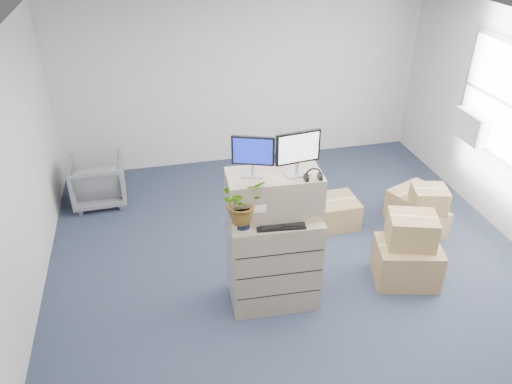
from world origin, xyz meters
TOP-DOWN VIEW (x-y plane):
  - ground at (0.00, 0.00)m, footprint 7.00×7.00m
  - wall_back at (0.00, 3.51)m, footprint 6.00×0.02m
  - ac_unit at (2.87, 1.40)m, footprint 0.24×0.60m
  - filing_cabinet_lower at (-0.40, -0.07)m, footprint 0.99×0.63m
  - filing_cabinet_upper at (-0.40, -0.02)m, footprint 0.98×0.53m
  - monitor_left at (-0.61, 0.02)m, footprint 0.41×0.23m
  - monitor_right at (-0.18, -0.06)m, footprint 0.46×0.21m
  - headphones at (-0.06, -0.21)m, footprint 0.17×0.03m
  - keyboard at (-0.38, -0.23)m, footprint 0.52×0.26m
  - mouse at (-0.12, -0.15)m, footprint 0.12×0.10m
  - water_bottle at (-0.31, -0.04)m, footprint 0.07×0.07m
  - phone_dock at (-0.42, -0.01)m, footprint 0.06×0.05m
  - external_drive at (-0.01, -0.00)m, footprint 0.27×0.23m
  - tissue_box at (-0.02, -0.02)m, footprint 0.25×0.13m
  - potted_plant at (-0.76, -0.18)m, footprint 0.56×0.59m
  - office_chair at (-2.40, 2.55)m, footprint 0.77×0.72m
  - cardboard_boxes at (1.42, 0.52)m, footprint 1.78×1.94m

SIDE VIEW (x-z plane):
  - ground at x=0.00m, z-range 0.00..0.00m
  - cardboard_boxes at x=1.42m, z-range -0.13..0.75m
  - office_chair at x=-2.40m, z-range 0.00..0.77m
  - filing_cabinet_lower at x=-0.40m, z-range 0.00..1.12m
  - keyboard at x=-0.38m, z-range 1.12..1.14m
  - mouse at x=-0.12m, z-range 1.12..1.16m
  - external_drive at x=-0.01m, z-range 1.12..1.19m
  - phone_dock at x=-0.42m, z-range 1.10..1.23m
  - ac_unit at x=2.87m, z-range 1.00..1.40m
  - tissue_box at x=-0.02m, z-range 1.19..1.28m
  - water_bottle at x=-0.31m, z-range 1.12..1.37m
  - filing_cabinet_upper at x=-0.40m, z-range 1.12..1.60m
  - potted_plant at x=-0.76m, z-range 1.15..1.60m
  - wall_back at x=0.00m, z-range 0.00..2.80m
  - headphones at x=-0.06m, z-range 1.56..1.73m
  - monitor_left at x=-0.61m, z-range 1.62..2.04m
  - monitor_right at x=-0.18m, z-range 1.63..2.08m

